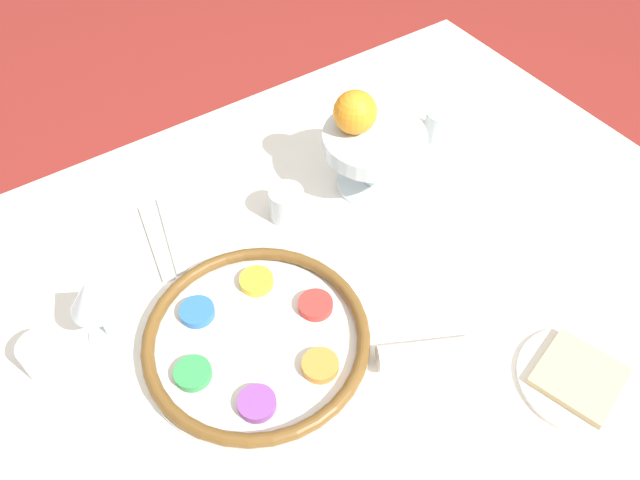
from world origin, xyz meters
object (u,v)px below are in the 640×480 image
Objects in this scene: orange_fruit at (355,112)px; bread_plate at (578,378)px; seder_plate at (257,338)px; wine_glass at (92,297)px; cup_mid at (287,204)px; cup_far at (44,356)px; fruit_stand at (374,147)px; napkin_roll at (432,353)px; cup_near at (440,124)px.

bread_plate is at bearing -87.16° from orange_fruit.
seder_plate is 0.24m from wine_glass.
wine_glass is 0.36m from cup_mid.
cup_mid is (0.35, 0.06, -0.07)m from wine_glass.
wine_glass is 0.11m from cup_far.
fruit_stand is 0.18m from cup_mid.
seder_plate is 4.50× the size of orange_fruit.
fruit_stand is 1.13× the size of napkin_roll.
cup_near is at bearing 47.80° from napkin_roll.
cup_far reaches higher than bread_plate.
seder_plate is 0.26m from cup_mid.
bread_plate is at bearing -41.56° from seder_plate.
fruit_stand is (0.52, 0.04, -0.01)m from wine_glass.
cup_mid is (-0.15, -0.01, -0.13)m from orange_fruit.
seder_plate is at bearing 139.93° from napkin_roll.
cup_near is (0.22, 0.01, -0.13)m from orange_fruit.
cup_near and cup_far have the same top height.
cup_mid reaches higher than napkin_roll.
bread_plate is 2.82× the size of cup_far.
wine_glass is 0.70m from bread_plate.
orange_fruit is at bearing 7.53° from wine_glass.
bread_plate is 1.07× the size of napkin_roll.
napkin_roll is 0.51m from cup_near.
seder_plate is at bearing -38.34° from wine_glass.
cup_near is at bearing 21.44° from seder_plate.
bread_plate is (0.03, -0.51, -0.15)m from orange_fruit.
seder_plate is 2.10× the size of napkin_roll.
napkin_roll is at bearing -113.41° from fruit_stand.
bread_plate is at bearing -89.67° from fruit_stand.
wine_glass is at bearing 139.49° from bread_plate.
orange_fruit is (0.50, 0.07, 0.06)m from wine_glass.
wine_glass is 0.49m from napkin_roll.
cup_near reaches higher than seder_plate.
orange_fruit is at bearing 4.14° from cup_mid.
fruit_stand is 2.98× the size of cup_far.
cup_far is at bearing -172.19° from cup_mid.
cup_mid is at bearing 7.81° from cup_far.
napkin_roll is (-0.15, 0.14, 0.01)m from bread_plate.
wine_glass is 0.72× the size of fruit_stand.
fruit_stand is 0.62m from cup_far.
wine_glass is 0.81× the size of napkin_roll.
bread_plate is at bearing -71.09° from cup_mid.
bread_plate is 0.55m from cup_near.
seder_plate is 0.26m from napkin_roll.
cup_far is at bearing 144.31° from bread_plate.
orange_fruit is 0.47× the size of napkin_roll.
cup_far is (-0.47, 0.30, 0.01)m from napkin_roll.
cup_mid is at bearing 93.38° from napkin_roll.
cup_near is (0.19, 0.03, -0.06)m from fruit_stand.
fruit_stand is 0.38m from napkin_roll.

